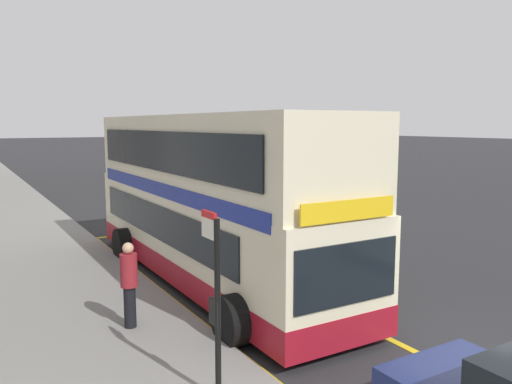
{
  "coord_description": "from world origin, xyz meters",
  "views": [
    {
      "loc": [
        -8.17,
        -5.56,
        4.17
      ],
      "look_at": [
        -1.16,
        6.27,
        2.34
      ],
      "focal_mm": 35.78,
      "sensor_mm": 36.0,
      "label": 1
    }
  ],
  "objects_px": {
    "double_decker_bus": "(207,204)",
    "pedestrian_waiting_near_sign": "(129,281)",
    "bus_stop_sign": "(215,291)",
    "parked_car_grey_distant": "(134,165)"
  },
  "relations": [
    {
      "from": "double_decker_bus",
      "to": "pedestrian_waiting_near_sign",
      "type": "distance_m",
      "value": 3.96
    },
    {
      "from": "double_decker_bus",
      "to": "pedestrian_waiting_near_sign",
      "type": "bearing_deg",
      "value": -139.24
    },
    {
      "from": "bus_stop_sign",
      "to": "parked_car_grey_distant",
      "type": "bearing_deg",
      "value": 74.59
    },
    {
      "from": "bus_stop_sign",
      "to": "pedestrian_waiting_near_sign",
      "type": "distance_m",
      "value": 3.32
    },
    {
      "from": "pedestrian_waiting_near_sign",
      "to": "bus_stop_sign",
      "type": "bearing_deg",
      "value": -84.41
    },
    {
      "from": "double_decker_bus",
      "to": "bus_stop_sign",
      "type": "height_order",
      "value": "double_decker_bus"
    },
    {
      "from": "parked_car_grey_distant",
      "to": "double_decker_bus",
      "type": "bearing_deg",
      "value": 77.24
    },
    {
      "from": "bus_stop_sign",
      "to": "pedestrian_waiting_near_sign",
      "type": "height_order",
      "value": "bus_stop_sign"
    },
    {
      "from": "double_decker_bus",
      "to": "parked_car_grey_distant",
      "type": "relative_size",
      "value": 2.69
    },
    {
      "from": "double_decker_bus",
      "to": "parked_car_grey_distant",
      "type": "distance_m",
      "value": 29.79
    }
  ]
}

